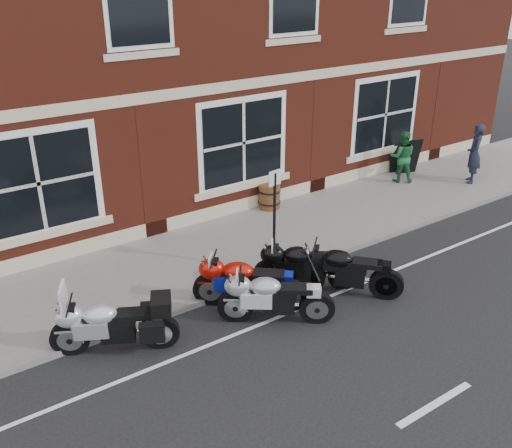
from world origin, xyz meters
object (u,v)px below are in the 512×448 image
at_px(moto_sport_black, 305,264).
at_px(pedestrian_left, 474,154).
at_px(parking_sign, 274,214).
at_px(moto_sport_silver, 274,296).
at_px(moto_naked_black, 346,268).
at_px(pedestrian_right, 402,157).
at_px(moto_sport_red, 248,281).
at_px(a_board_sign, 404,155).
at_px(barrel_planter, 269,196).
at_px(moto_touring_silver, 110,322).

xyz_separation_m(moto_sport_black, pedestrian_left, (7.69, 1.72, 0.43)).
xyz_separation_m(pedestrian_left, parking_sign, (-7.89, -0.94, 0.42)).
relative_size(moto_sport_silver, moto_naked_black, 1.05).
distance_m(moto_sport_silver, pedestrian_right, 8.07).
distance_m(pedestrian_right, parking_sign, 6.60).
height_order(moto_sport_black, pedestrian_left, pedestrian_left).
height_order(moto_sport_red, moto_naked_black, moto_sport_red).
bearing_deg(moto_sport_black, a_board_sign, -27.20).
bearing_deg(moto_sport_red, moto_sport_black, -51.32).
xyz_separation_m(pedestrian_left, barrel_planter, (-6.02, 1.81, -0.54)).
bearing_deg(parking_sign, pedestrian_right, 11.00).
height_order(moto_sport_silver, a_board_sign, a_board_sign).
bearing_deg(pedestrian_right, moto_touring_silver, 55.68).
distance_m(moto_sport_red, pedestrian_right, 7.90).
bearing_deg(pedestrian_right, barrel_planter, 32.92).
bearing_deg(moto_sport_red, moto_naked_black, -68.75).
bearing_deg(pedestrian_right, moto_sport_silver, 66.81).
distance_m(moto_sport_red, barrel_planter, 4.58).
height_order(pedestrian_right, a_board_sign, pedestrian_right).
distance_m(moto_sport_red, a_board_sign, 8.70).
height_order(moto_touring_silver, moto_sport_black, moto_touring_silver).
xyz_separation_m(moto_touring_silver, moto_sport_red, (2.67, -0.18, -0.01)).
xyz_separation_m(moto_naked_black, pedestrian_left, (7.16, 2.35, 0.42)).
relative_size(moto_sport_black, barrel_planter, 2.77).
bearing_deg(moto_touring_silver, pedestrian_left, -55.25).
relative_size(moto_touring_silver, pedestrian_right, 1.30).
distance_m(pedestrian_left, parking_sign, 7.95).
bearing_deg(moto_sport_silver, moto_touring_silver, 109.15).
xyz_separation_m(moto_sport_red, pedestrian_right, (7.35, 2.87, 0.31)).
bearing_deg(pedestrian_right, moto_naked_black, 73.68).
relative_size(moto_sport_silver, a_board_sign, 1.61).
xyz_separation_m(moto_touring_silver, pedestrian_right, (10.02, 2.69, 0.30)).
distance_m(moto_touring_silver, moto_naked_black, 4.61).
height_order(moto_touring_silver, moto_sport_silver, moto_touring_silver).
height_order(moto_naked_black, pedestrian_left, pedestrian_left).
height_order(moto_sport_red, parking_sign, parking_sign).
bearing_deg(barrel_planter, moto_sport_red, -130.96).
height_order(pedestrian_left, pedestrian_right, pedestrian_left).
bearing_deg(moto_naked_black, moto_sport_black, 88.23).
bearing_deg(moto_touring_silver, parking_sign, -54.44).
height_order(pedestrian_left, barrel_planter, pedestrian_left).
height_order(moto_naked_black, pedestrian_right, pedestrian_right).
height_order(moto_sport_red, moto_sport_black, moto_sport_red).
bearing_deg(moto_sport_silver, moto_naked_black, -54.15).
bearing_deg(pedestrian_left, parking_sign, -34.84).
bearing_deg(a_board_sign, moto_naked_black, -130.27).
distance_m(pedestrian_left, pedestrian_right, 2.07).
bearing_deg(parking_sign, moto_touring_silver, 179.81).
distance_m(moto_sport_black, a_board_sign, 7.52).
bearing_deg(parking_sign, moto_sport_silver, -134.38).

